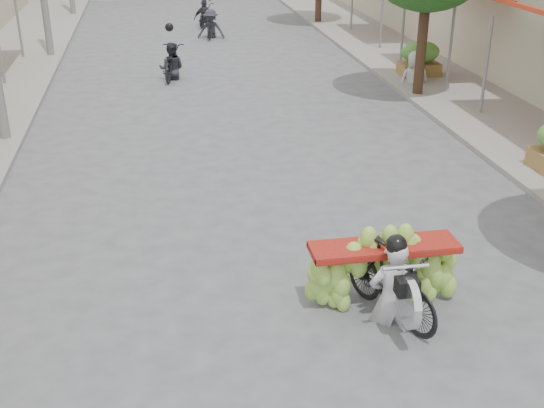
{
  "coord_description": "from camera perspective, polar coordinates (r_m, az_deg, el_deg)",
  "views": [
    {
      "loc": [
        -1.93,
        -3.82,
        5.27
      ],
      "look_at": [
        -0.34,
        5.16,
        1.1
      ],
      "focal_mm": 45.0,
      "sensor_mm": 36.0,
      "label": 1
    }
  ],
  "objects": [
    {
      "name": "pedestrian",
      "position": [
        20.89,
        12.01,
        12.4
      ],
      "size": [
        0.95,
        0.61,
        1.86
      ],
      "rotation": [
        0.0,
        0.0,
        3.07
      ],
      "color": "silver",
      "rests_on": "ground"
    },
    {
      "name": "produce_crate_far",
      "position": [
        21.9,
        12.28,
        12.03
      ],
      "size": [
        1.2,
        0.88,
        1.16
      ],
      "color": "olive",
      "rests_on": "ground"
    },
    {
      "name": "sidewalk_right",
      "position": [
        21.47,
        15.11,
        9.7
      ],
      "size": [
        4.0,
        60.0,
        0.12
      ],
      "primitive_type": "cube",
      "color": "gray",
      "rests_on": "ground"
    },
    {
      "name": "bg_motorbike_b",
      "position": [
        27.86,
        -5.17,
        15.38
      ],
      "size": [
        1.15,
        1.67,
        1.95
      ],
      "color": "black",
      "rests_on": "ground"
    },
    {
      "name": "bg_motorbike_a",
      "position": [
        21.62,
        -8.45,
        12.2
      ],
      "size": [
        1.05,
        1.86,
        1.95
      ],
      "color": "black",
      "rests_on": "ground"
    },
    {
      "name": "bg_motorbike_c",
      "position": [
        30.58,
        -5.67,
        16.05
      ],
      "size": [
        1.12,
        1.74,
        1.95
      ],
      "color": "black",
      "rests_on": "ground"
    },
    {
      "name": "banana_motorbike",
      "position": [
        9.3,
        9.77,
        -5.17
      ],
      "size": [
        2.2,
        1.92,
        2.15
      ],
      "color": "black",
      "rests_on": "ground"
    }
  ]
}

